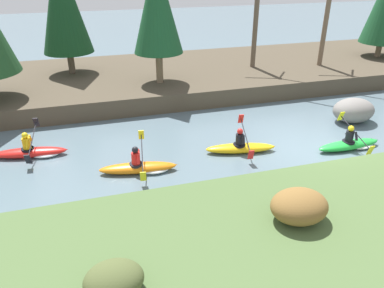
% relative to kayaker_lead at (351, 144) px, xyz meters
% --- Properties ---
extents(ground_plane, '(90.00, 90.00, 0.00)m').
position_rel_kayaker_lead_xyz_m(ground_plane, '(-1.54, 0.33, -0.20)').
color(ground_plane, slate).
extents(riverbank_far, '(44.00, 8.91, 0.90)m').
position_rel_kayaker_lead_xyz_m(riverbank_far, '(-1.54, 10.09, 0.25)').
color(riverbank_far, '#4C4233').
rests_on(riverbank_far, ground).
extents(conifer_tree_left, '(2.69, 2.69, 6.48)m').
position_rel_kayaker_lead_xyz_m(conifer_tree_left, '(-10.44, 10.91, 4.53)').
color(conifer_tree_left, brown).
rests_on(conifer_tree_left, riverbank_far).
extents(conifer_tree_mid_left, '(2.47, 2.47, 6.11)m').
position_rel_kayaker_lead_xyz_m(conifer_tree_mid_left, '(-6.04, 7.85, 4.52)').
color(conifer_tree_mid_left, '#7A664C').
rests_on(conifer_tree_mid_left, riverbank_far).
extents(bare_tree_upstream, '(3.83, 3.78, 6.97)m').
position_rel_kayaker_lead_xyz_m(bare_tree_upstream, '(-0.06, 9.35, 3.99)').
color(bare_tree_upstream, brown).
rests_on(bare_tree_upstream, riverbank_far).
extents(bare_tree_mid_upstream, '(3.76, 3.72, 6.85)m').
position_rel_kayaker_lead_xyz_m(bare_tree_mid_upstream, '(4.00, 8.56, 3.93)').
color(bare_tree_mid_upstream, brown).
rests_on(bare_tree_mid_upstream, riverbank_far).
extents(shrub_clump_nearest, '(1.21, 1.01, 0.66)m').
position_rel_kayaker_lead_xyz_m(shrub_clump_nearest, '(-9.74, -5.27, 0.90)').
color(shrub_clump_nearest, '#4C562D').
rests_on(shrub_clump_nearest, riverbank_near).
extents(shrub_clump_second, '(1.50, 1.25, 0.81)m').
position_rel_kayaker_lead_xyz_m(shrub_clump_second, '(-4.97, -4.22, 0.98)').
color(shrub_clump_second, brown).
rests_on(shrub_clump_second, riverbank_near).
extents(kayaker_lead, '(2.77, 2.06, 1.20)m').
position_rel_kayaker_lead_xyz_m(kayaker_lead, '(0.00, 0.00, 0.00)').
color(kayaker_lead, green).
rests_on(kayaker_lead, ground).
extents(kayaker_middle, '(2.79, 2.06, 1.20)m').
position_rel_kayaker_lead_xyz_m(kayaker_middle, '(-4.32, 0.94, 0.02)').
color(kayaker_middle, yellow).
rests_on(kayaker_middle, ground).
extents(kayaker_trailing, '(2.80, 2.07, 1.20)m').
position_rel_kayaker_lead_xyz_m(kayaker_trailing, '(-8.28, 0.54, 0.00)').
color(kayaker_trailing, orange).
rests_on(kayaker_trailing, ground).
extents(kayaker_far_back, '(2.80, 2.07, 1.20)m').
position_rel_kayaker_lead_xyz_m(kayaker_far_back, '(-12.05, 2.85, 0.00)').
color(kayaker_far_back, red).
rests_on(kayaker_far_back, ground).
extents(boulder_midstream, '(1.94, 1.52, 1.10)m').
position_rel_kayaker_lead_xyz_m(boulder_midstream, '(1.78, 2.30, 0.35)').
color(boulder_midstream, gray).
rests_on(boulder_midstream, ground).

